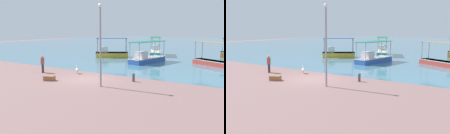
{
  "view_description": "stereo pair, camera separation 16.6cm",
  "coord_description": "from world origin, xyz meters",
  "views": [
    {
      "loc": [
        13.26,
        -16.13,
        4.38
      ],
      "look_at": [
        0.91,
        2.6,
        0.8
      ],
      "focal_mm": 40.0,
      "sensor_mm": 36.0,
      "label": 1
    },
    {
      "loc": [
        13.4,
        -16.04,
        4.38
      ],
      "look_at": [
        0.91,
        2.6,
        0.8
      ],
      "focal_mm": 40.0,
      "sensor_mm": 36.0,
      "label": 2
    }
  ],
  "objects": [
    {
      "name": "fishing_boat_far_left",
      "position": [
        -7.2,
        14.64,
        0.62
      ],
      "size": [
        4.8,
        3.94,
        2.81
      ],
      "color": "gold",
      "rests_on": "harbor_water"
    },
    {
      "name": "cargo_crate",
      "position": [
        -2.29,
        -2.03,
        0.2
      ],
      "size": [
        1.03,
        0.85,
        0.39
      ],
      "primitive_type": "cube",
      "rotation": [
        0.0,
        0.0,
        3.58
      ],
      "color": "#975E38",
      "rests_on": "ground"
    },
    {
      "name": "fishing_boat_near_left",
      "position": [
        -2.74,
        20.71,
        0.61
      ],
      "size": [
        3.72,
        6.1,
        2.88
      ],
      "color": "teal",
      "rests_on": "harbor_water"
    },
    {
      "name": "fisherman_standing",
      "position": [
        -5.57,
        0.16,
        0.91
      ],
      "size": [
        0.39,
        0.46,
        1.69
      ],
      "color": "#3D2C38",
      "rests_on": "ground"
    },
    {
      "name": "fishing_boat_far_right",
      "position": [
        -0.16,
        12.13,
        0.58
      ],
      "size": [
        2.59,
        6.19,
        2.64
      ],
      "color": "#3159B1",
      "rests_on": "harbor_water"
    },
    {
      "name": "pelican",
      "position": [
        -2.46,
        1.63,
        0.38
      ],
      "size": [
        0.64,
        0.66,
        0.8
      ],
      "color": "#E0997A",
      "rests_on": "ground"
    },
    {
      "name": "fishing_boat_near_right",
      "position": [
        7.41,
        14.11,
        0.51
      ],
      "size": [
        5.32,
        3.85,
        2.69
      ],
      "color": "#BE3D33",
      "rests_on": "harbor_water"
    },
    {
      "name": "ground",
      "position": [
        0.0,
        0.0,
        0.0
      ],
      "size": [
        120.0,
        120.0,
        0.0
      ],
      "primitive_type": "plane",
      "color": "#825F5C"
    },
    {
      "name": "lamp_post",
      "position": [
        2.52,
        -1.39,
        3.4
      ],
      "size": [
        0.28,
        0.28,
        6.07
      ],
      "color": "gray",
      "rests_on": "ground"
    },
    {
      "name": "harbor_water",
      "position": [
        0.0,
        48.0,
        0.0
      ],
      "size": [
        110.0,
        90.0,
        0.0
      ],
      "primitive_type": "cube",
      "color": "teal",
      "rests_on": "ground"
    },
    {
      "name": "mooring_bollard",
      "position": [
        3.76,
        1.46,
        0.38
      ],
      "size": [
        0.23,
        0.23,
        0.71
      ],
      "color": "#47474C",
      "rests_on": "ground"
    }
  ]
}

